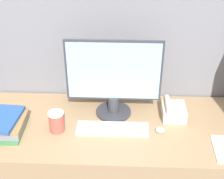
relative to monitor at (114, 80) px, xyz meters
name	(u,v)px	position (x,y,z in m)	size (l,w,h in m)	color
cubicle_panel_rear	(113,87)	(-0.01, 0.27, -0.21)	(2.08, 0.04, 1.57)	slate
desk	(111,167)	(-0.01, -0.13, -0.63)	(1.68, 0.72, 0.74)	#937551
monitor	(114,80)	(0.00, 0.00, 0.00)	(0.60, 0.23, 0.52)	#333338
keyboard	(112,129)	(0.00, -0.19, -0.24)	(0.44, 0.13, 0.02)	silver
mouse	(160,130)	(0.29, -0.19, -0.24)	(0.06, 0.05, 0.03)	silver
coffee_cup	(57,122)	(-0.34, -0.20, -0.19)	(0.10, 0.10, 0.13)	#BF4C3F
book_stack	(6,124)	(-0.65, -0.21, -0.21)	(0.23, 0.30, 0.09)	#38723F
desk_telephone	(173,111)	(0.39, -0.03, -0.21)	(0.15, 0.18, 0.11)	beige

